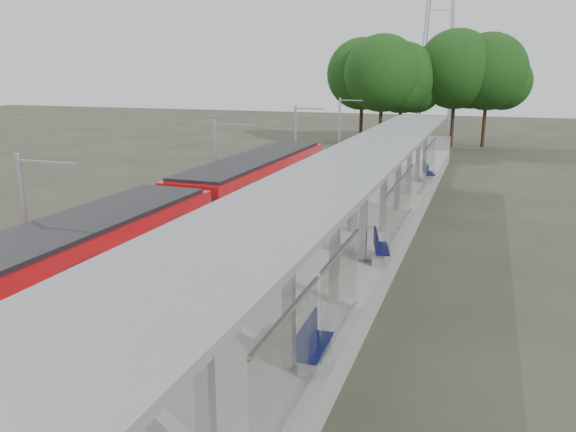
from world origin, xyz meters
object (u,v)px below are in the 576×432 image
object	(u,v)px
bench_near	(312,342)
litter_bin	(352,221)
bench_mid	(379,246)
info_pillar_far	(335,230)
bench_far	(428,172)
train	(184,225)

from	to	relation	value
bench_near	litter_bin	xyz separation A→B (m)	(-1.68, 11.34, -0.14)
bench_mid	info_pillar_far	world-z (taller)	info_pillar_far
litter_bin	bench_far	bearing A→B (deg)	81.88
train	bench_mid	bearing A→B (deg)	11.18
train	bench_far	bearing A→B (deg)	68.02
bench_far	litter_bin	world-z (taller)	bench_far
info_pillar_far	train	bearing A→B (deg)	-139.30
bench_near	info_pillar_far	bearing A→B (deg)	100.06
train	litter_bin	xyz separation A→B (m)	(5.29, 4.91, -0.62)
bench_near	bench_far	distance (m)	24.04
bench_mid	bench_far	xyz separation A→B (m)	(0.03, 16.21, 0.00)
bench_mid	litter_bin	world-z (taller)	bench_mid
bench_mid	litter_bin	xyz separation A→B (m)	(-1.78, 3.51, -0.14)
bench_near	litter_bin	world-z (taller)	bench_near
bench_near	litter_bin	bearing A→B (deg)	96.98
train	litter_bin	distance (m)	7.25
info_pillar_far	bench_mid	bearing A→B (deg)	-11.07
bench_mid	litter_bin	bearing A→B (deg)	102.35
litter_bin	bench_mid	bearing A→B (deg)	-63.14
bench_near	bench_mid	distance (m)	7.83
train	bench_mid	xyz separation A→B (m)	(7.07, 1.40, -0.48)
train	bench_far	size ratio (longest dim) A/B	16.61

